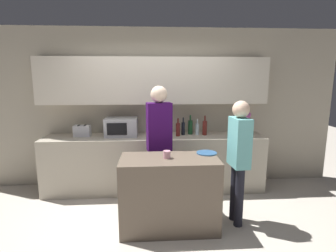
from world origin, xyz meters
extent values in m
plane|color=beige|center=(0.00, 0.00, 0.00)|extent=(14.00, 14.00, 0.00)
cube|color=#B2A893|center=(0.00, 1.74, 1.35)|extent=(6.40, 0.08, 2.70)
cube|color=beige|center=(0.00, 1.54, 1.83)|extent=(3.74, 0.32, 0.75)
cube|color=#B7AD99|center=(0.00, 1.39, 0.46)|extent=(3.60, 0.62, 0.93)
cube|color=brown|center=(0.16, 0.22, 0.46)|extent=(1.20, 0.60, 0.91)
cube|color=#B7BABC|center=(-0.54, 1.45, 1.08)|extent=(0.52, 0.38, 0.30)
cube|color=black|center=(-0.59, 1.26, 1.08)|extent=(0.31, 0.01, 0.19)
cube|color=silver|center=(-1.18, 1.45, 1.02)|extent=(0.26, 0.16, 0.18)
cube|color=black|center=(-1.23, 1.45, 1.11)|extent=(0.02, 0.11, 0.01)
cube|color=black|center=(-1.13, 1.45, 1.11)|extent=(0.02, 0.11, 0.01)
cylinder|color=brown|center=(1.57, 1.45, 0.98)|extent=(0.14, 0.14, 0.10)
cylinder|color=#38662D|center=(1.57, 1.45, 1.12)|extent=(0.01, 0.01, 0.18)
sphere|color=#B25199|center=(1.57, 1.45, 1.26)|extent=(0.13, 0.13, 0.13)
cylinder|color=maroon|center=(0.39, 1.37, 1.03)|extent=(0.07, 0.07, 0.21)
cylinder|color=maroon|center=(0.39, 1.37, 1.18)|extent=(0.02, 0.02, 0.08)
cylinder|color=black|center=(0.48, 1.46, 1.03)|extent=(0.06, 0.06, 0.21)
cylinder|color=black|center=(0.48, 1.46, 1.18)|extent=(0.02, 0.02, 0.08)
cylinder|color=#194723|center=(0.61, 1.50, 1.04)|extent=(0.08, 0.08, 0.24)
cylinder|color=#194723|center=(0.61, 1.50, 1.21)|extent=(0.03, 0.03, 0.09)
cylinder|color=silver|center=(0.72, 1.44, 1.02)|extent=(0.06, 0.06, 0.19)
cylinder|color=silver|center=(0.72, 1.44, 1.15)|extent=(0.02, 0.02, 0.07)
cylinder|color=maroon|center=(0.84, 1.42, 1.04)|extent=(0.08, 0.08, 0.24)
cylinder|color=maroon|center=(0.84, 1.42, 1.21)|extent=(0.03, 0.03, 0.09)
cylinder|color=#2D5684|center=(0.66, 0.38, 0.92)|extent=(0.26, 0.26, 0.01)
cylinder|color=pink|center=(0.13, 0.22, 0.96)|extent=(0.09, 0.09, 0.09)
cylinder|color=black|center=(0.14, 0.79, 0.43)|extent=(0.11, 0.11, 0.86)
cylinder|color=black|center=(-0.02, 0.76, 0.43)|extent=(0.11, 0.11, 0.86)
cube|color=#370D4F|center=(0.06, 0.78, 1.20)|extent=(0.37, 0.25, 0.68)
sphere|color=beige|center=(0.06, 0.78, 1.65)|extent=(0.23, 0.23, 0.23)
cylinder|color=black|center=(1.05, 0.19, 0.39)|extent=(0.11, 0.11, 0.78)
cylinder|color=black|center=(1.04, 0.35, 0.39)|extent=(0.11, 0.11, 0.78)
cube|color=#67B7B7|center=(1.04, 0.27, 1.08)|extent=(0.21, 0.35, 0.61)
sphere|color=beige|center=(1.04, 0.27, 1.50)|extent=(0.21, 0.21, 0.21)
camera|label=1|loc=(-0.05, -2.83, 1.87)|focal=28.00mm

